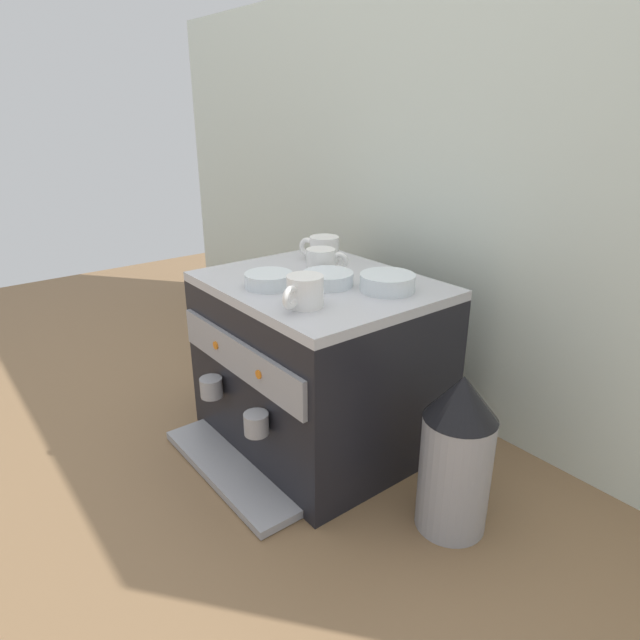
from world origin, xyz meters
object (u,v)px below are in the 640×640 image
at_px(ceramic_cup_2, 323,249).
at_px(coffee_grinder, 456,454).
at_px(ceramic_bowl_1, 269,280).
at_px(ceramic_bowl_2, 328,279).
at_px(ceramic_cup_0, 322,261).
at_px(milk_pitcher, 234,368).
at_px(ceramic_cup_1, 304,292).
at_px(espresso_machine, 319,363).
at_px(ceramic_bowl_0, 387,283).

xyz_separation_m(ceramic_cup_2, coffee_grinder, (0.58, -0.11, -0.30)).
xyz_separation_m(ceramic_bowl_1, ceramic_bowl_2, (0.08, 0.12, -0.00)).
distance_m(ceramic_cup_0, milk_pitcher, 0.53).
bearing_deg(ceramic_bowl_1, ceramic_cup_1, -5.55).
bearing_deg(ceramic_cup_0, ceramic_bowl_2, -31.47).
bearing_deg(ceramic_cup_2, espresso_machine, -41.59).
bearing_deg(ceramic_cup_0, coffee_grinder, -4.84).
xyz_separation_m(ceramic_cup_1, coffee_grinder, (0.32, 0.15, -0.30)).
xyz_separation_m(ceramic_cup_1, ceramic_bowl_1, (-0.16, 0.02, -0.02)).
bearing_deg(coffee_grinder, ceramic_bowl_0, 166.66).
distance_m(espresso_machine, ceramic_cup_2, 0.32).
relative_size(ceramic_bowl_0, milk_pitcher, 0.98).
bearing_deg(ceramic_bowl_2, ceramic_cup_2, 144.89).
distance_m(espresso_machine, ceramic_bowl_2, 0.24).
distance_m(ceramic_bowl_0, ceramic_bowl_1, 0.28).
relative_size(ceramic_bowl_1, coffee_grinder, 0.32).
distance_m(ceramic_cup_2, milk_pitcher, 0.51).
xyz_separation_m(ceramic_cup_2, ceramic_bowl_0, (0.29, -0.04, -0.02)).
bearing_deg(ceramic_bowl_0, milk_pitcher, -167.19).
height_order(ceramic_cup_1, ceramic_bowl_1, ceramic_cup_1).
height_order(espresso_machine, ceramic_cup_2, ceramic_cup_2).
distance_m(espresso_machine, ceramic_bowl_1, 0.27).
xyz_separation_m(ceramic_cup_0, ceramic_cup_1, (0.18, -0.19, 0.00)).
bearing_deg(ceramic_bowl_2, ceramic_cup_1, -57.40).
distance_m(espresso_machine, ceramic_cup_1, 0.32).
xyz_separation_m(espresso_machine, ceramic_cup_0, (-0.06, 0.06, 0.25)).
xyz_separation_m(ceramic_cup_0, ceramic_bowl_0, (0.21, 0.03, -0.01)).
relative_size(espresso_machine, ceramic_bowl_0, 4.44).
xyz_separation_m(espresso_machine, ceramic_bowl_0, (0.16, 0.08, 0.24)).
bearing_deg(ceramic_bowl_1, ceramic_cup_0, 95.85).
bearing_deg(ceramic_bowl_0, espresso_machine, -152.14).
distance_m(ceramic_cup_1, ceramic_bowl_1, 0.16).
distance_m(ceramic_cup_1, milk_pitcher, 0.66).
xyz_separation_m(ceramic_cup_1, ceramic_bowl_2, (-0.09, 0.13, -0.02)).
xyz_separation_m(ceramic_cup_2, milk_pitcher, (-0.25, -0.16, -0.41)).
bearing_deg(ceramic_cup_0, milk_pitcher, -163.63).
relative_size(ceramic_cup_0, ceramic_cup_2, 0.82).
height_order(ceramic_bowl_0, ceramic_bowl_2, ceramic_bowl_0).
distance_m(ceramic_bowl_2, coffee_grinder, 0.49).
distance_m(ceramic_bowl_1, coffee_grinder, 0.57).
bearing_deg(espresso_machine, coffee_grinder, 1.77).
height_order(espresso_machine, coffee_grinder, espresso_machine).
distance_m(ceramic_bowl_0, milk_pitcher, 0.68).
bearing_deg(ceramic_cup_0, ceramic_bowl_1, -84.15).
bearing_deg(ceramic_bowl_0, coffee_grinder, -13.34).
xyz_separation_m(ceramic_cup_1, ceramic_cup_2, (-0.26, 0.26, 0.00)).
relative_size(espresso_machine, ceramic_cup_2, 5.03).
bearing_deg(ceramic_cup_2, ceramic_bowl_0, -7.79).
relative_size(ceramic_cup_0, coffee_grinder, 0.26).
xyz_separation_m(ceramic_bowl_1, coffee_grinder, (0.48, 0.13, -0.28)).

